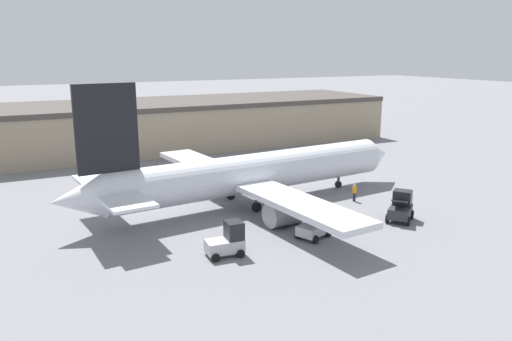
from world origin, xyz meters
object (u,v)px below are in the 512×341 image
belt_loader_truck (401,207)px  ground_crew_worker (354,192)px  baggage_tug (228,241)px  pushback_tug (315,225)px  airplane (247,174)px

belt_loader_truck → ground_crew_worker: bearing=52.9°
baggage_tug → pushback_tug: (7.61, 0.22, -0.12)m
airplane → baggage_tug: bearing=-128.1°
baggage_tug → belt_loader_truck: size_ratio=0.82×
baggage_tug → ground_crew_worker: bearing=26.2°
pushback_tug → airplane: bearing=73.9°
ground_crew_worker → pushback_tug: (-8.77, -6.30, 0.04)m
airplane → ground_crew_worker: (9.81, -3.75, -2.07)m
belt_loader_truck → airplane: bearing=96.9°
pushback_tug → belt_loader_truck: bearing=-22.3°
airplane → belt_loader_truck: 14.21m
belt_loader_truck → pushback_tug: (-8.80, 0.03, -0.20)m
ground_crew_worker → belt_loader_truck: bearing=-73.6°
airplane → belt_loader_truck: (9.85, -10.08, -1.83)m
ground_crew_worker → baggage_tug: baggage_tug is taller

